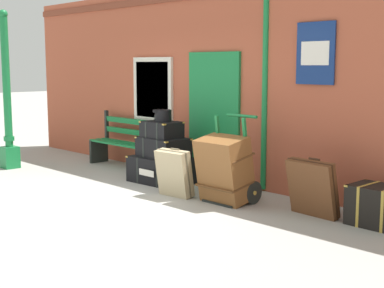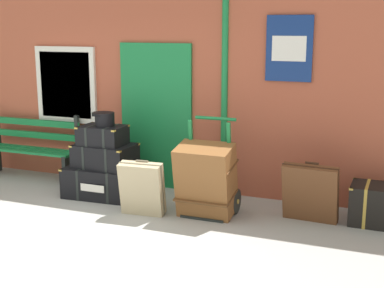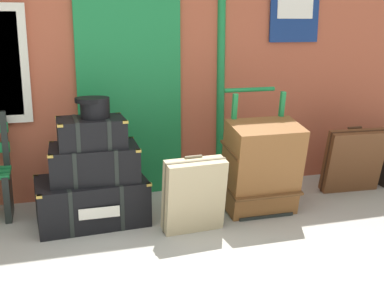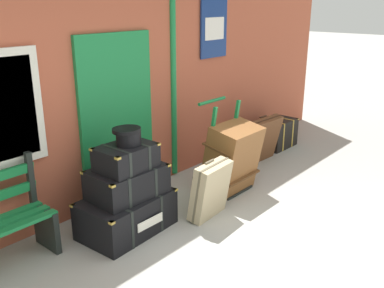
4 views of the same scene
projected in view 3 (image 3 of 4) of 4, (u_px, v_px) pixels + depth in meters
The scene contains 9 objects.
brick_facade at pixel (113, 47), 5.21m from camera, with size 10.40×0.35×3.20m.
steamer_trunk_base at pixel (92, 200), 4.64m from camera, with size 1.04×0.71×0.43m.
steamer_trunk_middle at pixel (94, 162), 4.57m from camera, with size 0.83×0.58×0.33m.
steamer_trunk_top at pixel (91, 132), 4.48m from camera, with size 0.62×0.46×0.27m.
round_hatbox at pixel (94, 106), 4.43m from camera, with size 0.31×0.28×0.19m.
porters_trolley at pixel (254, 181), 5.00m from camera, with size 0.71×0.56×1.21m.
large_brown_trunk at pixel (262, 167), 4.79m from camera, with size 0.70×0.59×0.95m.
suitcase_oxblood at pixel (353, 161), 5.42m from camera, with size 0.68×0.33×0.74m.
suitcase_tan at pixel (194, 195), 4.39m from camera, with size 0.57×0.33×0.71m.
Camera 3 is at (-0.72, -2.73, 1.83)m, focal length 46.00 mm.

